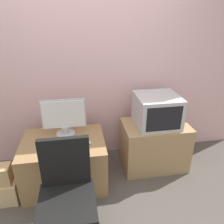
# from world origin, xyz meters

# --- Properties ---
(wall_back) EXTENTS (4.40, 0.05, 2.60)m
(wall_back) POSITION_xyz_m (0.00, 1.32, 1.30)
(wall_back) COLOR beige
(wall_back) RESTS_ON ground_plane
(desk) EXTENTS (0.93, 0.69, 0.57)m
(desk) POSITION_xyz_m (-0.33, 0.76, 0.29)
(desk) COLOR #937047
(desk) RESTS_ON ground_plane
(side_stand) EXTENTS (0.81, 0.53, 0.61)m
(side_stand) POSITION_xyz_m (0.81, 0.90, 0.30)
(side_stand) COLOR #A37F56
(side_stand) RESTS_ON ground_plane
(main_monitor) EXTENTS (0.50, 0.22, 0.44)m
(main_monitor) POSITION_xyz_m (-0.30, 0.90, 0.79)
(main_monitor) COLOR #B2B2B7
(main_monitor) RESTS_ON desk
(keyboard) EXTENTS (0.37, 0.11, 0.01)m
(keyboard) POSITION_xyz_m (-0.30, 0.66, 0.58)
(keyboard) COLOR silver
(keyboard) RESTS_ON desk
(mouse) EXTENTS (0.06, 0.04, 0.03)m
(mouse) POSITION_xyz_m (-0.05, 0.64, 0.59)
(mouse) COLOR silver
(mouse) RESTS_ON desk
(crt_tv) EXTENTS (0.51, 0.50, 0.38)m
(crt_tv) POSITION_xyz_m (0.80, 0.91, 0.80)
(crt_tv) COLOR #B7B7BC
(crt_tv) RESTS_ON side_stand
(office_chair) EXTENTS (0.58, 0.58, 0.93)m
(office_chair) POSITION_xyz_m (-0.28, 0.06, 0.38)
(office_chair) COLOR #333333
(office_chair) RESTS_ON ground_plane
(cardboard_box_lower) EXTENTS (0.30, 0.23, 0.25)m
(cardboard_box_lower) POSITION_xyz_m (-0.98, 0.56, 0.12)
(cardboard_box_lower) COLOR #D1B27F
(cardboard_box_lower) RESTS_ON ground_plane
(cardboard_box_upper) EXTENTS (0.22, 0.17, 0.20)m
(cardboard_box_upper) POSITION_xyz_m (-0.98, 0.56, 0.35)
(cardboard_box_upper) COLOR tan
(cardboard_box_upper) RESTS_ON cardboard_box_lower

